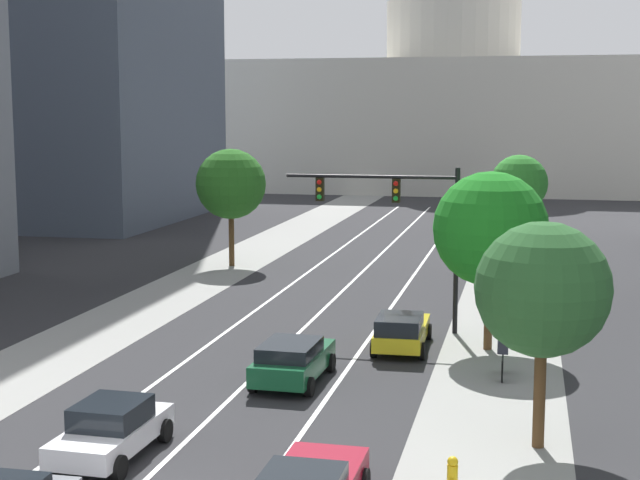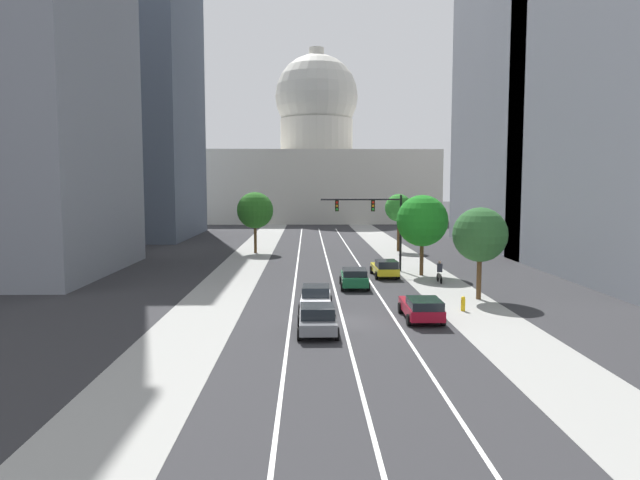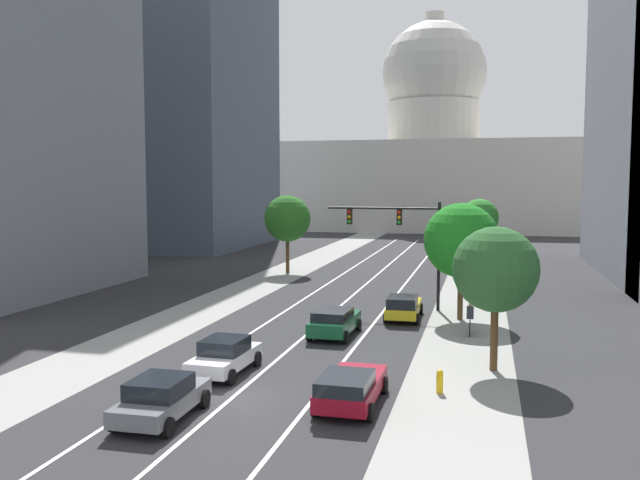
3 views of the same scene
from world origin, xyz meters
The scene contains 21 objects.
ground_plane centered at (0.00, 40.00, 0.00)m, with size 400.00×400.00×0.00m, color #2B2B2D.
sidewalk_left centered at (-8.10, 35.00, 0.01)m, with size 4.40×130.00×0.01m, color gray.
sidewalk_right centered at (8.10, 35.00, 0.01)m, with size 4.40×130.00×0.01m, color gray.
lane_stripe_left centered at (-2.95, 25.00, 0.01)m, with size 0.16×90.00×0.01m, color white.
lane_stripe_center centered at (0.00, 25.00, 0.01)m, with size 0.16×90.00×0.01m, color white.
lane_stripe_right centered at (2.95, 25.00, 0.01)m, with size 0.16×90.00×0.01m, color white.
office_tower_far_left centered at (-29.62, 54.68, 24.52)m, with size 22.32×24.23×48.96m.
office_tower_far_right centered at (25.81, 38.90, 23.82)m, with size 14.49×29.38×47.57m.
capitol_building centered at (0.00, 93.75, 11.96)m, with size 48.32×25.97×36.23m.
car_green centered at (1.47, 10.89, 0.78)m, with size 2.18×4.45×1.45m.
car_white centered at (-1.48, 3.21, 0.76)m, with size 2.09×4.21×1.49m.
car_yellow centered at (4.43, 15.98, 0.76)m, with size 2.07×4.66×1.47m.
car_crimson centered at (4.42, 0.36, 0.73)m, with size 2.11×4.59×1.37m.
car_gray centered at (-1.47, -2.41, 0.76)m, with size 2.09×4.19×1.47m.
traffic_signal_mast centered at (4.02, 19.14, 4.86)m, with size 7.11×0.39×6.73m.
fire_hydrant centered at (7.40, 2.72, 0.46)m, with size 0.26×0.35×0.91m.
cyclist centered at (8.27, 12.92, 0.85)m, with size 0.36×1.70×1.72m.
street_tree_far_right centered at (7.62, 16.79, 4.60)m, with size 4.31×4.31×6.76m.
street_tree_near_left centered at (-7.80, 33.45, 4.78)m, with size 4.05×4.05×6.82m.
street_tree_near_right centered at (8.46, 34.85, 4.95)m, with size 3.16×3.16×6.57m.
street_tree_mid_right centered at (9.40, 6.36, 4.30)m, with size 3.60×3.60×6.12m.
Camera 2 is at (-1.98, -31.80, 7.56)m, focal length 32.86 mm.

